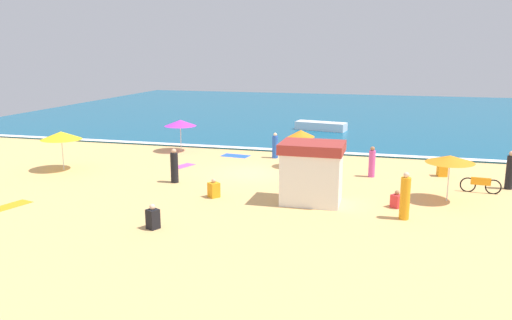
% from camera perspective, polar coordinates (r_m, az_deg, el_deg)
% --- Properties ---
extents(ground_plane, '(60.00, 60.00, 0.00)m').
position_cam_1_polar(ground_plane, '(27.85, -0.36, -1.45)').
color(ground_plane, '#E5B26B').
extents(ocean_water, '(60.00, 44.00, 0.10)m').
position_cam_1_polar(ocean_water, '(54.94, 7.50, 5.33)').
color(ocean_water, '#0F567A').
rests_on(ocean_water, ground_plane).
extents(wave_breaker_foam, '(57.00, 0.70, 0.01)m').
position_cam_1_polar(wave_breaker_foam, '(33.80, 2.50, 1.17)').
color(wave_breaker_foam, white).
rests_on(wave_breaker_foam, ocean_water).
extents(lifeguard_cabana, '(2.72, 2.07, 2.69)m').
position_cam_1_polar(lifeguard_cabana, '(22.34, 6.24, -1.35)').
color(lifeguard_cabana, white).
rests_on(lifeguard_cabana, ground_plane).
extents(beach_umbrella_0, '(2.12, 2.11, 2.18)m').
position_cam_1_polar(beach_umbrella_0, '(28.89, 5.02, 2.95)').
color(beach_umbrella_0, silver).
rests_on(beach_umbrella_0, ground_plane).
extents(beach_umbrella_2, '(2.90, 2.90, 2.08)m').
position_cam_1_polar(beach_umbrella_2, '(23.87, 20.84, 0.10)').
color(beach_umbrella_2, silver).
rests_on(beach_umbrella_2, ground_plane).
extents(beach_umbrella_3, '(3.10, 3.10, 2.18)m').
position_cam_1_polar(beach_umbrella_3, '(30.13, -20.92, 2.57)').
color(beach_umbrella_3, silver).
rests_on(beach_umbrella_3, ground_plane).
extents(beach_umbrella_4, '(2.67, 2.67, 2.10)m').
position_cam_1_polar(beach_umbrella_4, '(33.77, -8.44, 4.11)').
color(beach_umbrella_4, silver).
rests_on(beach_umbrella_4, ground_plane).
extents(parked_bicycle, '(1.82, 0.25, 0.76)m').
position_cam_1_polar(parked_bicycle, '(26.18, 23.77, -2.55)').
color(parked_bicycle, black).
rests_on(parked_bicycle, ground_plane).
extents(beachgoer_0, '(0.51, 0.51, 1.87)m').
position_cam_1_polar(beachgoer_0, '(27.36, 26.48, -1.13)').
color(beachgoer_0, black).
rests_on(beachgoer_0, ground_plane).
extents(beachgoer_1, '(0.54, 0.54, 0.81)m').
position_cam_1_polar(beachgoer_1, '(31.04, 7.42, 0.53)').
color(beachgoer_1, black).
rests_on(beachgoer_1, ground_plane).
extents(beachgoer_2, '(0.56, 0.56, 0.75)m').
position_cam_1_polar(beachgoer_2, '(22.60, 15.43, -4.36)').
color(beachgoer_2, red).
rests_on(beachgoer_2, ground_plane).
extents(beachgoer_3, '(0.43, 0.43, 1.74)m').
position_cam_1_polar(beachgoer_3, '(26.02, -9.10, -0.76)').
color(beachgoer_3, black).
rests_on(beachgoer_3, ground_plane).
extents(beachgoer_4, '(0.45, 0.45, 1.63)m').
position_cam_1_polar(beachgoer_4, '(27.53, 12.81, -0.29)').
color(beachgoer_4, '#D84CA5').
rests_on(beachgoer_4, ground_plane).
extents(beachgoer_5, '(0.54, 0.54, 0.96)m').
position_cam_1_polar(beachgoer_5, '(19.64, -11.44, -6.36)').
color(beachgoer_5, black).
rests_on(beachgoer_5, ground_plane).
extents(beachgoer_6, '(0.51, 0.51, 1.58)m').
position_cam_1_polar(beachgoer_6, '(31.55, 2.15, 1.53)').
color(beachgoer_6, blue).
rests_on(beachgoer_6, ground_plane).
extents(beachgoer_7, '(0.52, 0.52, 1.92)m').
position_cam_1_polar(beachgoer_7, '(21.01, 16.29, -4.02)').
color(beachgoer_7, orange).
rests_on(beachgoer_7, ground_plane).
extents(beachgoer_8, '(0.61, 0.61, 0.88)m').
position_cam_1_polar(beachgoer_8, '(23.33, -4.73, -3.28)').
color(beachgoer_8, orange).
rests_on(beachgoer_8, ground_plane).
extents(beachgoer_9, '(0.55, 0.55, 0.92)m').
position_cam_1_polar(beachgoer_9, '(28.82, 20.07, -0.95)').
color(beachgoer_9, orange).
rests_on(beachgoer_9, ground_plane).
extents(beach_towel_1, '(1.17, 1.81, 0.01)m').
position_cam_1_polar(beach_towel_1, '(24.51, -25.65, -4.60)').
color(beach_towel_1, orange).
rests_on(beach_towel_1, ground_plane).
extents(beach_towel_2, '(1.10, 1.54, 0.01)m').
position_cam_1_polar(beach_towel_2, '(29.79, -8.07, -0.65)').
color(beach_towel_2, '#D84CA5').
rests_on(beach_towel_2, ground_plane).
extents(beach_towel_4, '(1.85, 1.18, 0.01)m').
position_cam_1_polar(beach_towel_4, '(32.29, -2.30, 0.47)').
color(beach_towel_4, blue).
rests_on(beach_towel_4, ground_plane).
extents(small_boat_0, '(4.28, 2.06, 0.67)m').
position_cam_1_polar(small_boat_0, '(42.26, 7.26, 3.78)').
color(small_boat_0, white).
rests_on(small_boat_0, ocean_water).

